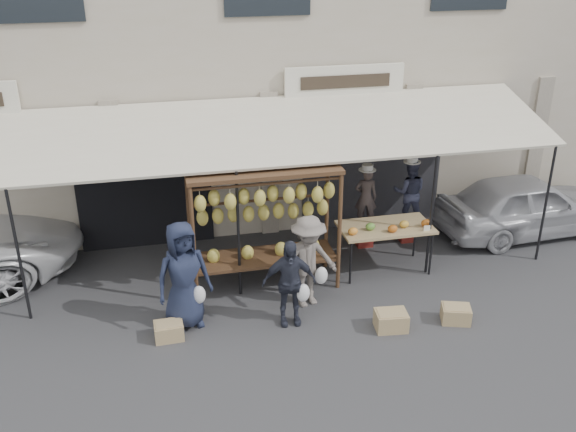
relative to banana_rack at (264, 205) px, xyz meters
name	(u,v)px	position (x,y,z in m)	size (l,w,h in m)	color
ground_plane	(312,322)	(0.52, -1.33, -1.57)	(90.00, 90.00, 0.00)	#2D2D30
shophouse	(243,33)	(0.52, 5.16, 2.07)	(24.00, 6.15, 7.30)	#B5A998
awning	(282,131)	(0.53, 0.95, 1.00)	(10.00, 2.35, 2.92)	beige
banana_rack	(264,205)	(0.00, 0.00, 0.00)	(2.60, 0.90, 2.24)	#382512
produce_table	(386,228)	(2.27, 0.07, -0.70)	(1.70, 0.90, 1.04)	tan
vendor_left	(366,197)	(2.25, 1.15, -0.53)	(0.44, 0.29, 1.21)	#483C3B
vendor_right	(409,192)	(3.16, 1.15, -0.50)	(0.65, 0.51, 1.33)	#343750
customer_left	(183,275)	(-1.48, -0.92, -0.67)	(0.88, 0.58, 1.81)	#1C2238
customer_mid	(289,283)	(0.16, -1.23, -0.83)	(0.87, 0.36, 1.48)	#282B38
customer_right	(308,262)	(0.59, -0.75, -0.76)	(1.05, 0.61, 1.63)	slate
stool_left	(364,235)	(2.25, 1.15, -1.35)	(0.31, 0.31, 0.44)	maroon
stool_right	(406,231)	(3.16, 1.15, -1.37)	(0.29, 0.29, 0.40)	maroon
crate_near_a	(391,321)	(1.71, -1.77, -1.42)	(0.50, 0.38, 0.30)	tan
crate_near_b	(456,314)	(2.82, -1.81, -1.44)	(0.46, 0.35, 0.27)	tan
crate_far	(169,331)	(-1.78, -1.26, -1.44)	(0.45, 0.34, 0.27)	tan
sedan	(527,205)	(5.71, 0.93, -0.93)	(1.52, 3.78, 1.29)	#ABABB0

